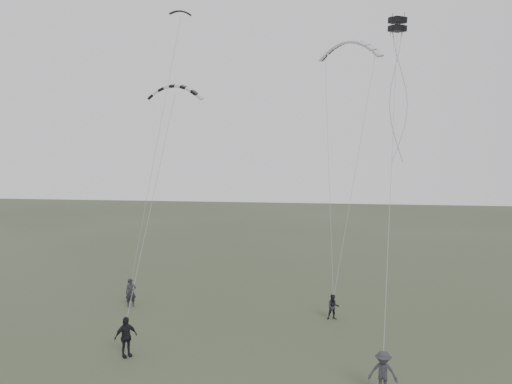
# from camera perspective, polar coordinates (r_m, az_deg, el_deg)

# --- Properties ---
(ground) EXTENTS (140.00, 140.00, 0.00)m
(ground) POSITION_cam_1_polar(r_m,az_deg,el_deg) (25.42, -4.09, -18.35)
(ground) COLOR #3B432C
(ground) RESTS_ON ground
(flyer_left) EXTENTS (0.79, 0.71, 1.81)m
(flyer_left) POSITION_cam_1_polar(r_m,az_deg,el_deg) (33.40, -14.12, -11.09)
(flyer_left) COLOR #212128
(flyer_left) RESTS_ON ground
(flyer_right) EXTENTS (0.80, 0.67, 1.49)m
(flyer_right) POSITION_cam_1_polar(r_m,az_deg,el_deg) (30.53, 8.82, -12.86)
(flyer_right) COLOR black
(flyer_right) RESTS_ON ground
(flyer_center) EXTENTS (1.13, 1.17, 1.97)m
(flyer_center) POSITION_cam_1_polar(r_m,az_deg,el_deg) (25.87, -14.66, -15.72)
(flyer_center) COLOR black
(flyer_center) RESTS_ON ground
(flyer_far) EXTENTS (1.26, 0.84, 1.83)m
(flyer_far) POSITION_cam_1_polar(r_m,az_deg,el_deg) (22.29, 14.30, -19.40)
(flyer_far) COLOR #2D2D32
(flyer_far) RESTS_ON ground
(kite_dark_small) EXTENTS (1.56, 1.15, 0.59)m
(kite_dark_small) POSITION_cam_1_polar(r_m,az_deg,el_deg) (35.83, -8.62, 19.75)
(kite_dark_small) COLOR black
(kite_dark_small) RESTS_ON flyer_left
(kite_pale_large) EXTENTS (4.75, 2.81, 2.02)m
(kite_pale_large) POSITION_cam_1_polar(r_m,az_deg,el_deg) (37.40, 10.67, 16.51)
(kite_pale_large) COLOR #B6B8BB
(kite_pale_large) RESTS_ON flyer_right
(kite_striped) EXTENTS (3.28, 1.59, 1.35)m
(kite_striped) POSITION_cam_1_polar(r_m,az_deg,el_deg) (29.66, -9.24, 11.87)
(kite_striped) COLOR black
(kite_striped) RESTS_ON flyer_center
(kite_box) EXTENTS (1.03, 1.05, 0.81)m
(kite_box) POSITION_cam_1_polar(r_m,az_deg,el_deg) (29.28, 15.86, 17.95)
(kite_box) COLOR black
(kite_box) RESTS_ON flyer_far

